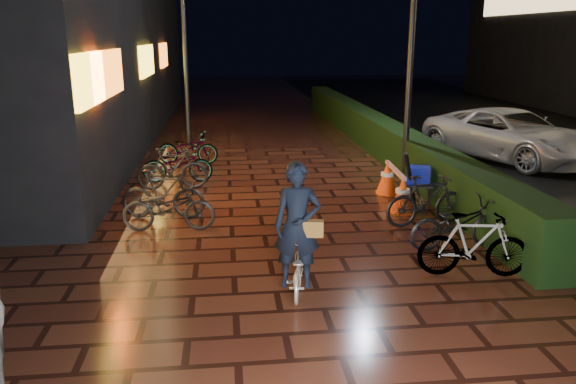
{
  "coord_description": "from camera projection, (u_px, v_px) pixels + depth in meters",
  "views": [
    {
      "loc": [
        -1.17,
        -8.53,
        3.32
      ],
      "look_at": [
        -0.28,
        -0.63,
        1.1
      ],
      "focal_mm": 35.0,
      "sensor_mm": 36.0,
      "label": 1
    }
  ],
  "objects": [
    {
      "name": "ground",
      "position": [
        301.0,
        246.0,
        9.19
      ],
      "size": [
        80.0,
        80.0,
        0.0
      ],
      "primitive_type": "plane",
      "color": "#381911",
      "rests_on": "ground"
    },
    {
      "name": "hedge",
      "position": [
        373.0,
        132.0,
        17.07
      ],
      "size": [
        0.7,
        20.0,
        1.0
      ],
      "primitive_type": "cube",
      "color": "black",
      "rests_on": "ground"
    },
    {
      "name": "van",
      "position": [
        511.0,
        135.0,
        15.37
      ],
      "size": [
        4.06,
        5.46,
        1.38
      ],
      "primitive_type": "imported",
      "rotation": [
        0.0,
        0.0,
        0.41
      ],
      "color": "#B9B9BF",
      "rests_on": "ground"
    },
    {
      "name": "lamp_post_hedge",
      "position": [
        411.0,
        59.0,
        12.44
      ],
      "size": [
        0.49,
        0.15,
        5.14
      ],
      "color": "black",
      "rests_on": "ground"
    },
    {
      "name": "lamp_post_sf",
      "position": [
        185.0,
        58.0,
        16.83
      ],
      "size": [
        0.47,
        0.17,
        4.86
      ],
      "color": "black",
      "rests_on": "ground"
    },
    {
      "name": "cyclist",
      "position": [
        297.0,
        245.0,
        7.38
      ],
      "size": [
        0.68,
        1.3,
        1.79
      ],
      "color": "white",
      "rests_on": "ground"
    },
    {
      "name": "traffic_barrier",
      "position": [
        394.0,
        185.0,
        11.48
      ],
      "size": [
        0.55,
        1.82,
        0.73
      ],
      "color": "#F2410C",
      "rests_on": "ground"
    },
    {
      "name": "cart_assembly",
      "position": [
        418.0,
        177.0,
        11.22
      ],
      "size": [
        0.77,
        0.66,
        1.15
      ],
      "color": "black",
      "rests_on": "ground"
    },
    {
      "name": "parked_bikes_storefront",
      "position": [
        175.0,
        173.0,
        12.2
      ],
      "size": [
        1.83,
        6.12,
        0.94
      ],
      "color": "black",
      "rests_on": "ground"
    },
    {
      "name": "parked_bikes_hedge",
      "position": [
        451.0,
        221.0,
        8.98
      ],
      "size": [
        1.84,
        2.9,
        0.94
      ],
      "color": "black",
      "rests_on": "ground"
    }
  ]
}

